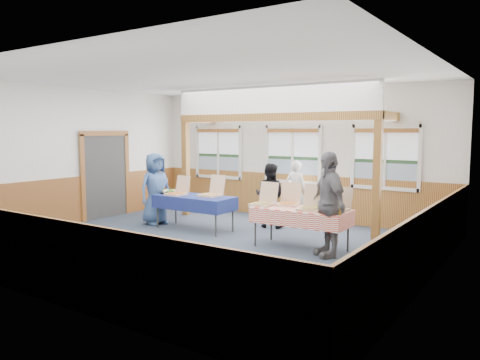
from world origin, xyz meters
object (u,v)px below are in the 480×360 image
(table_left, at_px, (194,198))
(person_grey, at_px, (328,204))
(table_right, at_px, (301,212))
(woman_black, at_px, (270,195))
(man_blue, at_px, (156,189))
(woman_white, at_px, (296,191))

(table_left, xyz_separation_m, person_grey, (3.33, -0.39, 0.22))
(table_right, xyz_separation_m, woman_black, (-1.47, 1.37, 0.03))
(man_blue, bearing_deg, person_grey, -82.36)
(table_left, bearing_deg, woman_white, 80.26)
(table_left, xyz_separation_m, woman_black, (1.24, 1.17, 0.03))
(table_right, height_order, man_blue, man_blue)
(table_left, height_order, woman_white, woman_white)
(table_left, distance_m, woman_black, 1.70)
(table_right, distance_m, woman_white, 2.67)
(woman_black, bearing_deg, woman_white, -108.73)
(woman_white, xyz_separation_m, man_blue, (-2.57, -2.15, 0.10))
(man_blue, bearing_deg, table_left, -76.79)
(table_left, distance_m, woman_white, 2.56)
(table_right, xyz_separation_m, man_blue, (-3.86, 0.18, 0.14))
(woman_white, relative_size, person_grey, 0.81)
(woman_white, relative_size, man_blue, 0.88)
(table_left, relative_size, table_right, 1.06)
(woman_black, relative_size, man_blue, 0.87)
(man_blue, bearing_deg, woman_white, -37.64)
(table_left, distance_m, person_grey, 3.36)
(table_left, height_order, person_grey, person_grey)
(woman_black, bearing_deg, table_right, 128.86)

